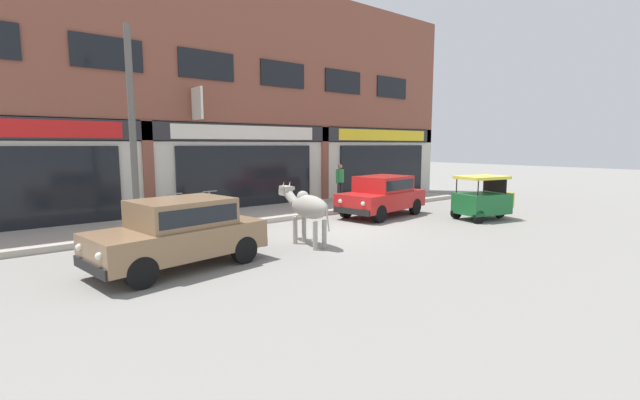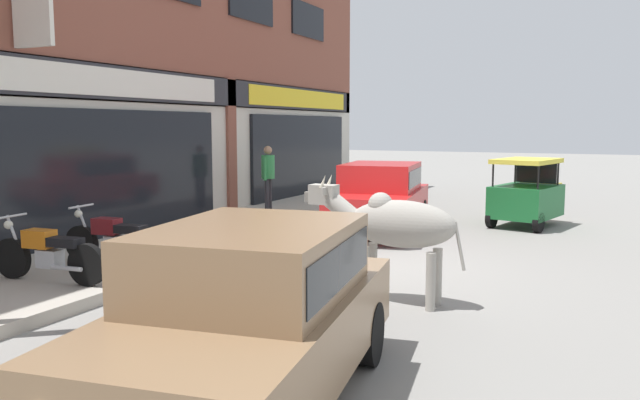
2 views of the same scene
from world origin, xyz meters
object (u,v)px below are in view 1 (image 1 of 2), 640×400
car_1 (180,230)px  utility_pole (133,131)px  motorcycle_0 (184,210)px  motorcycle_1 (220,207)px  auto_rickshaw (483,201)px  cow (307,207)px  pedestrian (340,179)px  car_0 (382,194)px

car_1 → utility_pole: (0.11, 3.48, 2.13)m
motorcycle_0 → motorcycle_1: same height
auto_rickshaw → car_1: bearing=175.5°
cow → motorcycle_1: bearing=95.3°
cow → auto_rickshaw: cow is taller
car_1 → pedestrian: pedestrian is taller
motorcycle_1 → utility_pole: 3.74m
cow → car_0: bearing=21.7°
motorcycle_0 → pedestrian: 7.23m
car_0 → auto_rickshaw: auto_rickshaw is taller
cow → car_1: (-3.30, 0.07, -0.19)m
car_1 → motorcycle_1: bearing=55.3°
motorcycle_1 → pedestrian: bearing=7.6°
motorcycle_0 → motorcycle_1: bearing=-1.8°
cow → pedestrian: pedestrian is taller
car_1 → pedestrian: bearing=29.3°
car_1 → utility_pole: bearing=88.2°
car_1 → motorcycle_0: 4.57m
motorcycle_0 → utility_pole: (-1.60, -0.75, 2.39)m
utility_pole → motorcycle_1: bearing=14.2°
cow → car_1: cow is taller
car_1 → utility_pole: utility_pole is taller
auto_rickshaw → cow: bearing=174.0°
pedestrian → auto_rickshaw: bearing=-75.3°
car_0 → motorcycle_1: bearing=156.4°
cow → car_0: (4.89, 1.94, -0.19)m
car_1 → utility_pole: 4.08m
car_0 → motorcycle_0: size_ratio=2.08×
motorcycle_0 → pedestrian: bearing=6.1°
motorcycle_1 → cow: bearing=-84.7°
car_1 → motorcycle_1: size_ratio=2.08×
auto_rickshaw → pedestrian: (-1.52, 5.81, 0.49)m
car_1 → motorcycle_0: bearing=67.9°
motorcycle_0 → utility_pole: size_ratio=0.33×
car_1 → motorcycle_1: car_1 is taller
motorcycle_1 → pedestrian: 6.06m
car_0 → car_1: (-8.19, -1.87, 0.00)m
motorcycle_1 → pedestrian: size_ratio=1.13×
pedestrian → motorcycle_0: bearing=-173.9°
car_1 → pedestrian: size_ratio=2.36×
auto_rickshaw → motorcycle_1: bearing=146.3°
cow → pedestrian: size_ratio=1.35×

